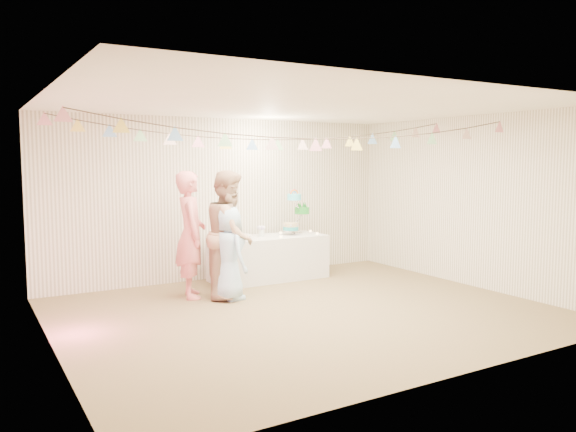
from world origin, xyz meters
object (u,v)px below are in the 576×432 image
cake_stand (296,210)px  person_adult_b (230,234)px  person_child (229,253)px  table (269,258)px  person_adult_a (191,235)px

cake_stand → person_adult_b: size_ratio=0.39×
person_child → cake_stand: bearing=-66.7°
cake_stand → person_adult_b: bearing=-153.5°
cake_stand → table: bearing=-174.8°
person_child → person_adult_a: bearing=38.3°
table → cake_stand: (0.55, 0.05, 0.75)m
table → person_adult_b: person_adult_b is taller
table → person_child: person_child is taller
cake_stand → person_child: cake_stand is taller
person_adult_b → person_child: bearing=-173.3°
table → person_child: (-1.10, -0.89, 0.29)m
person_adult_a → person_child: person_adult_a is taller
person_adult_a → person_adult_b: person_adult_b is taller
cake_stand → person_child: (-1.65, -0.94, -0.45)m
person_adult_b → person_child: 0.31m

